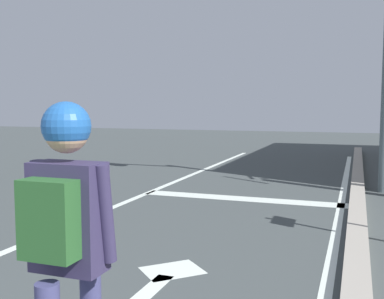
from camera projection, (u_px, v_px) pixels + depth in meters
lane_line_center at (81, 220)px, 6.52m from camera, size 0.12×20.00×0.01m
lane_line_curbside at (334, 245)px, 5.38m from camera, size 0.12×20.00×0.01m
stop_bar at (242, 199)px, 8.06m from camera, size 3.57×0.40×0.01m
lane_arrow_head at (172, 270)px, 4.55m from camera, size 0.71×0.71×0.01m
curb_strip at (357, 241)px, 5.29m from camera, size 0.24×24.00×0.14m
skater at (66, 226)px, 2.18m from camera, size 0.44×0.59×1.55m
traffic_signal_mast at (333, 2)px, 8.68m from camera, size 4.51×0.34×5.25m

